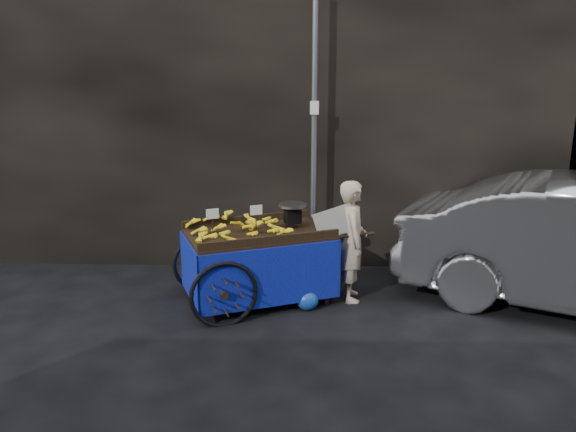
{
  "coord_description": "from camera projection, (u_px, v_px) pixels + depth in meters",
  "views": [
    {
      "loc": [
        0.12,
        -6.5,
        2.89
      ],
      "look_at": [
        -0.04,
        0.5,
        1.07
      ],
      "focal_mm": 35.0,
      "sensor_mm": 36.0,
      "label": 1
    }
  ],
  "objects": [
    {
      "name": "building_wall",
      "position": [
        318.0,
        96.0,
        8.9
      ],
      "size": [
        13.5,
        2.0,
        5.0
      ],
      "color": "black",
      "rests_on": "ground"
    },
    {
      "name": "plastic_bag",
      "position": [
        307.0,
        300.0,
        6.96
      ],
      "size": [
        0.28,
        0.22,
        0.25
      ],
      "primitive_type": "ellipsoid",
      "color": "#1749B2",
      "rests_on": "ground"
    },
    {
      "name": "street_pole",
      "position": [
        314.0,
        136.0,
        7.77
      ],
      "size": [
        0.12,
        0.1,
        4.0
      ],
      "color": "slate",
      "rests_on": "ground"
    },
    {
      "name": "banana_cart",
      "position": [
        254.0,
        240.0,
        7.08
      ],
      "size": [
        2.65,
        1.89,
        1.32
      ],
      "rotation": [
        0.0,
        0.0,
        0.38
      ],
      "color": "black",
      "rests_on": "ground"
    },
    {
      "name": "ground",
      "position": [
        290.0,
        309.0,
        7.02
      ],
      "size": [
        80.0,
        80.0,
        0.0
      ],
      "primitive_type": "plane",
      "color": "black",
      "rests_on": "ground"
    },
    {
      "name": "vendor",
      "position": [
        352.0,
        241.0,
        7.15
      ],
      "size": [
        0.72,
        0.59,
        1.57
      ],
      "rotation": [
        0.0,
        0.0,
        1.61
      ],
      "color": "beige",
      "rests_on": "ground"
    }
  ]
}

